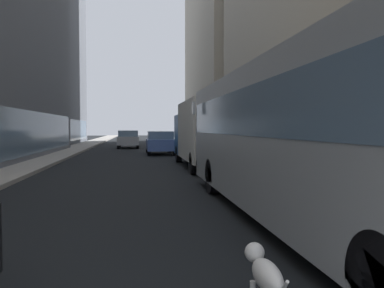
{
  "coord_description": "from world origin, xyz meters",
  "views": [
    {
      "loc": [
        -0.48,
        -0.17,
        1.87
      ],
      "look_at": [
        1.12,
        10.86,
        1.4
      ],
      "focal_mm": 36.15,
      "sensor_mm": 36.0,
      "label": 1
    }
  ],
  "objects_px": {
    "dalmatian_dog": "(265,275)",
    "car_silver_sedan": "(128,139)",
    "transit_bus": "(306,132)",
    "car_blue_hatchback": "(160,143)",
    "box_truck": "(207,132)"
  },
  "relations": [
    {
      "from": "dalmatian_dog",
      "to": "car_silver_sedan",
      "type": "bearing_deg",
      "value": 93.3
    },
    {
      "from": "transit_bus",
      "to": "car_blue_hatchback",
      "type": "relative_size",
      "value": 2.66
    },
    {
      "from": "transit_bus",
      "to": "car_silver_sedan",
      "type": "xyz_separation_m",
      "value": [
        -4.0,
        29.04,
        -0.96
      ]
    },
    {
      "from": "transit_bus",
      "to": "dalmatian_dog",
      "type": "relative_size",
      "value": 11.98
    },
    {
      "from": "dalmatian_dog",
      "to": "car_blue_hatchback",
      "type": "bearing_deg",
      "value": 88.78
    },
    {
      "from": "car_silver_sedan",
      "to": "box_truck",
      "type": "distance_m",
      "value": 18.79
    },
    {
      "from": "car_blue_hatchback",
      "to": "box_truck",
      "type": "xyz_separation_m",
      "value": [
        1.6,
        -9.49,
        0.84
      ]
    },
    {
      "from": "car_silver_sedan",
      "to": "dalmatian_dog",
      "type": "distance_m",
      "value": 32.83
    },
    {
      "from": "car_silver_sedan",
      "to": "car_blue_hatchback",
      "type": "bearing_deg",
      "value": -74.84
    },
    {
      "from": "transit_bus",
      "to": "car_silver_sedan",
      "type": "height_order",
      "value": "transit_bus"
    },
    {
      "from": "car_blue_hatchback",
      "to": "car_silver_sedan",
      "type": "relative_size",
      "value": 1.11
    },
    {
      "from": "car_silver_sedan",
      "to": "transit_bus",
      "type": "bearing_deg",
      "value": -82.16
    },
    {
      "from": "car_blue_hatchback",
      "to": "box_truck",
      "type": "height_order",
      "value": "box_truck"
    },
    {
      "from": "box_truck",
      "to": "transit_bus",
      "type": "bearing_deg",
      "value": -90.0
    },
    {
      "from": "transit_bus",
      "to": "car_silver_sedan",
      "type": "relative_size",
      "value": 2.95
    }
  ]
}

